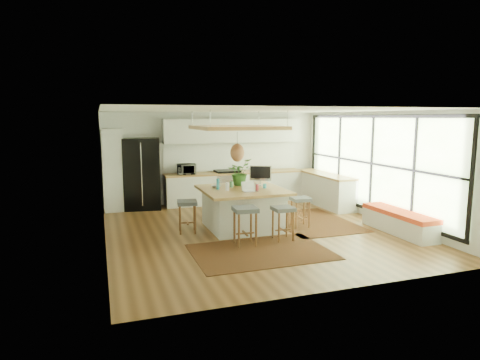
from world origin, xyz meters
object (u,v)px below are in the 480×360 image
object	(u,v)px
monitor	(260,175)
fridge	(142,176)
island_plant	(239,175)
island	(243,209)
microwave	(186,168)
stool_near_right	(283,224)
stool_right_back	(278,205)
stool_right_front	(300,212)
stool_left_side	(187,217)
laptop	(250,186)
stool_near_left	(245,228)

from	to	relation	value
monitor	fridge	bearing A→B (deg)	161.57
monitor	island_plant	distance (m)	0.51
island	microwave	world-z (taller)	microwave
island	stool_near_right	world-z (taller)	island
stool_near_right	monitor	distance (m)	1.66
stool_right_back	stool_right_front	bearing A→B (deg)	-78.14
stool_left_side	island_plant	bearing A→B (deg)	18.71
stool_left_side	stool_right_front	bearing A→B (deg)	-8.17
stool_left_side	laptop	distance (m)	1.56
stool_near_left	microwave	world-z (taller)	microwave
island	microwave	size ratio (longest dim) A/B	3.47
stool_near_right	microwave	bearing A→B (deg)	106.66
stool_right_front	microwave	xyz separation A→B (m)	(-2.04, 3.19, 0.75)
island	stool_left_side	size ratio (longest dim) A/B	2.56
island	stool_near_right	xyz separation A→B (m)	(0.49, -1.17, -0.11)
stool_right_back	microwave	distance (m)	3.08
stool_right_back	laptop	bearing A→B (deg)	-139.46
fridge	stool_near_right	distance (m)	4.78
stool_right_back	island_plant	xyz separation A→B (m)	(-1.04, -0.02, 0.82)
stool_near_left	laptop	xyz separation A→B (m)	(0.41, 0.82, 0.70)
monitor	laptop	bearing A→B (deg)	-98.90
laptop	stool_left_side	bearing A→B (deg)	156.43
fridge	stool_near_left	bearing A→B (deg)	-61.61
stool_left_side	monitor	distance (m)	2.02
stool_right_front	monitor	xyz separation A→B (m)	(-0.77, 0.60, 0.83)
island_plant	laptop	bearing A→B (deg)	-93.92
stool_right_front	microwave	bearing A→B (deg)	122.51
fridge	stool_left_side	size ratio (longest dim) A/B	2.75
stool_near_left	stool_left_side	world-z (taller)	stool_near_left
island	stool_near_left	distance (m)	1.30
stool_right_back	monitor	distance (m)	1.06
island	stool_left_side	world-z (taller)	island
island	stool_left_side	xyz separation A→B (m)	(-1.28, 0.05, -0.11)
stool_right_front	island_plant	world-z (taller)	island_plant
stool_near_right	stool_right_front	xyz separation A→B (m)	(0.83, 0.84, 0.00)
stool_near_left	stool_near_right	xyz separation A→B (m)	(0.86, 0.07, 0.00)
fridge	island	bearing A→B (deg)	-48.50
stool_right_front	island_plant	xyz separation A→B (m)	(-1.22, 0.84, 0.82)
fridge	laptop	world-z (taller)	fridge
fridge	laptop	distance (m)	3.87
fridge	island_plant	xyz separation A→B (m)	(2.06, -2.38, 0.25)
fridge	stool_right_front	world-z (taller)	fridge
stool_near_left	microwave	xyz separation A→B (m)	(-0.34, 4.11, 0.75)
stool_right_back	monitor	world-z (taller)	monitor
stool_right_back	island_plant	world-z (taller)	island_plant
island	island_plant	bearing A→B (deg)	79.52
stool_right_front	stool_near_right	bearing A→B (deg)	-134.55
fridge	stool_near_left	distance (m)	4.47
fridge	monitor	size ratio (longest dim) A/B	3.76
fridge	stool_near_left	world-z (taller)	fridge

